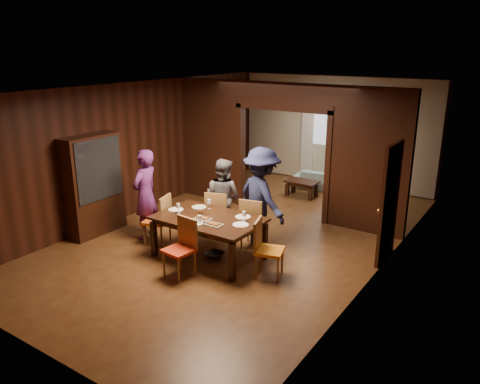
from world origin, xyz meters
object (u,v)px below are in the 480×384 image
Objects in this scene: person_purple at (145,195)px; chair_left at (157,219)px; coffee_table at (302,188)px; sofa at (328,180)px; hutch at (94,185)px; chair_far_l at (219,214)px; chair_right at (270,249)px; chair_near at (179,249)px; chair_far_r at (254,222)px; dining_table at (209,238)px; person_grey at (223,198)px; person_navy at (262,197)px.

chair_left is at bearing 65.68° from person_purple.
coffee_table is at bearing 151.03° from chair_left.
sofa reaches higher than coffee_table.
hutch is (-1.02, -0.39, 0.12)m from person_purple.
chair_far_l is 2.55m from hutch.
chair_near is (-1.23, -0.81, 0.00)m from chair_right.
sofa is at bearing -99.16° from chair_far_r.
chair_far_r is (0.30, -4.16, 0.23)m from sofa.
hutch is (-2.60, -0.32, 0.62)m from dining_table.
sofa is (0.49, 4.05, -0.53)m from person_grey.
dining_table is at bearing 97.19° from chair_far_l.
chair_far_r is at bearing 86.13° from sofa.
chair_far_l is (-0.17, -3.28, 0.28)m from coffee_table.
coffee_table is 3.30m from chair_far_l.
chair_left is at bearing 16.49° from chair_far_r.
chair_far_l is at bearing 75.30° from sofa.
chair_far_r is 3.26m from hutch.
chair_right and chair_near have the same top height.
chair_far_r is 1.00× the size of chair_near.
person_navy is at bearing 87.39° from sofa.
coffee_table is 0.82× the size of chair_right.
chair_right is 1.86m from chair_far_l.
hutch reaches higher than person_navy.
chair_far_r is at bearing 21.64° from hutch.
person_navy is 0.49m from chair_far_r.
person_grey reaches higher than chair_far_l.
coffee_table is at bearing 62.27° from sofa.
chair_far_r is (0.40, 0.87, 0.10)m from dining_table.
person_navy reaches higher than sofa.
chair_right is (1.16, -5.05, 0.23)m from sofa.
hutch is at bearing -94.89° from chair_left.
sofa is at bearing 149.84° from chair_left.
person_grey is at bearing 25.52° from person_navy.
coffee_table is at bearing 93.16° from dining_table.
dining_table is at bearing 88.65° from person_navy.
chair_far_l is at bearing 116.47° from person_purple.
chair_far_r is at bearing 84.21° from person_navy.
hutch is at bearing 55.26° from sofa.
hutch reaches higher than chair_far_l.
chair_near is (0.02, -0.83, 0.10)m from dining_table.
chair_far_l reaches higher than sofa.
person_grey is 1.35m from chair_left.
chair_far_l is at bearing 88.97° from person_grey.
chair_far_r is (-0.86, 0.89, 0.00)m from chair_right.
sofa is 1.78× the size of chair_right.
sofa is at bearing -114.23° from chair_far_l.
person_grey is 4.11m from sofa.
person_purple reaches higher than person_grey.
person_purple is 1.13× the size of person_grey.
coffee_table is at bearing -53.34° from person_navy.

